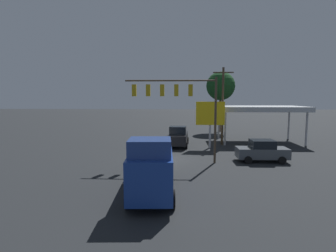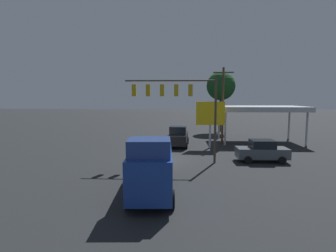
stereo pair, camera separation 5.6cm
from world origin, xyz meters
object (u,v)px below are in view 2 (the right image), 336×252
at_px(street_tree, 221,86).
at_px(pickup_parked, 178,137).
at_px(utility_pole, 223,104).
at_px(delivery_truck, 152,166).
at_px(traffic_signal_assembly, 177,97).
at_px(sedan_far, 262,151).
at_px(sedan_waiting, 149,159).
at_px(price_sign, 210,115).

bearing_deg(street_tree, pickup_parked, 62.84).
bearing_deg(utility_pole, pickup_parked, 14.55).
bearing_deg(delivery_truck, traffic_signal_assembly, 166.35).
distance_m(sedan_far, pickup_parked, 10.18).
distance_m(sedan_waiting, delivery_truck, 4.96).
bearing_deg(sedan_waiting, traffic_signal_assembly, 145.38).
distance_m(sedan_far, street_tree, 21.19).
bearing_deg(price_sign, traffic_signal_assembly, 62.00).
height_order(traffic_signal_assembly, sedan_waiting, traffic_signal_assembly).
height_order(pickup_parked, delivery_truck, delivery_truck).
distance_m(traffic_signal_assembly, price_sign, 7.89).
distance_m(price_sign, delivery_truck, 15.27).
relative_size(sedan_far, sedan_waiting, 0.98).
relative_size(sedan_far, delivery_truck, 0.64).
bearing_deg(street_tree, sedan_far, 91.87).
distance_m(pickup_parked, delivery_truck, 15.25).
xyz_separation_m(price_sign, sedan_far, (-3.90, 6.07, -2.77)).
bearing_deg(sedan_far, traffic_signal_assembly, 4.73).
xyz_separation_m(traffic_signal_assembly, pickup_parked, (-0.05, -7.63, -4.57)).
height_order(utility_pole, delivery_truck, utility_pole).
xyz_separation_m(price_sign, delivery_truck, (5.00, 14.28, -2.03)).
xyz_separation_m(utility_pole, street_tree, (-1.53, -11.85, 2.59)).
relative_size(delivery_truck, street_tree, 0.71).
bearing_deg(utility_pole, street_tree, -97.37).
xyz_separation_m(pickup_parked, street_tree, (-6.77, -13.21, 6.33)).
relative_size(traffic_signal_assembly, delivery_truck, 1.13).
height_order(utility_pole, sedan_far, utility_pole).
xyz_separation_m(sedan_far, delivery_truck, (8.89, 8.21, 0.74)).
distance_m(traffic_signal_assembly, delivery_truck, 8.64).
xyz_separation_m(sedan_far, pickup_parked, (7.43, -6.96, 0.16)).
distance_m(utility_pole, sedan_far, 9.45).
height_order(sedan_far, sedan_waiting, same).
relative_size(pickup_parked, delivery_truck, 0.77).
bearing_deg(pickup_parked, utility_pole, 108.40).
bearing_deg(pickup_parked, street_tree, 156.70).
height_order(pickup_parked, street_tree, street_tree).
height_order(sedan_waiting, street_tree, street_tree).
height_order(utility_pole, pickup_parked, utility_pole).
relative_size(utility_pole, sedan_far, 2.07).
distance_m(traffic_signal_assembly, street_tree, 22.00).
bearing_deg(delivery_truck, sedan_waiting, -174.17).
relative_size(price_sign, pickup_parked, 0.97).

